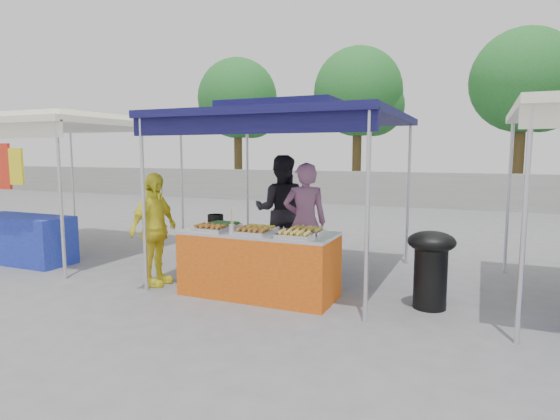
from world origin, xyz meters
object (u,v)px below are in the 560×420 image
at_px(cooking_pot, 216,219).
at_px(wok_burner, 431,263).
at_px(vendor_woman, 305,222).
at_px(customer_person, 154,229).
at_px(vendor_table, 259,264).
at_px(helper_man, 281,210).

distance_m(cooking_pot, wok_burner, 2.99).
relative_size(vendor_woman, customer_person, 1.08).
height_order(vendor_table, cooking_pot, cooking_pot).
bearing_deg(helper_man, cooking_pot, 55.36).
relative_size(vendor_table, helper_man, 1.10).
relative_size(wok_burner, customer_person, 0.60).
relative_size(wok_burner, helper_man, 0.52).
distance_m(wok_burner, helper_man, 2.90).
distance_m(vendor_table, wok_burner, 2.14).
xyz_separation_m(vendor_table, wok_burner, (2.10, 0.37, 0.13)).
xyz_separation_m(vendor_table, vendor_woman, (0.29, 0.92, 0.43)).
distance_m(wok_burner, vendor_woman, 1.91).
distance_m(vendor_table, customer_person, 1.61).
xyz_separation_m(wok_burner, customer_person, (-3.67, -0.49, 0.23)).
bearing_deg(vendor_table, cooking_pot, 156.86).
height_order(wok_burner, customer_person, customer_person).
bearing_deg(vendor_woman, vendor_table, 49.48).
xyz_separation_m(wok_burner, helper_man, (-2.53, 1.37, 0.35)).
bearing_deg(vendor_woman, customer_person, 6.47).
bearing_deg(customer_person, helper_man, -31.32).
bearing_deg(cooking_pot, customer_person, -145.15).
bearing_deg(wok_burner, vendor_table, -150.93).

